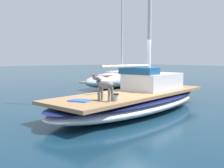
# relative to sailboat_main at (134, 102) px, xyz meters

# --- Properties ---
(ground_plane) EXTENTS (120.00, 120.00, 0.00)m
(ground_plane) POSITION_rel_sailboat_main_xyz_m (0.00, 0.00, -0.34)
(ground_plane) COLOR #143347
(sailboat_main) EXTENTS (3.61, 7.54, 0.66)m
(sailboat_main) POSITION_rel_sailboat_main_xyz_m (0.00, 0.00, 0.00)
(sailboat_main) COLOR white
(sailboat_main) RESTS_ON ground
(cabin_house) EXTENTS (1.73, 2.42, 0.84)m
(cabin_house) POSITION_rel_sailboat_main_xyz_m (-0.19, 1.10, 0.67)
(cabin_house) COLOR silver
(cabin_house) RESTS_ON sailboat_main
(dog_grey) EXTENTS (0.93, 0.32, 0.70)m
(dog_grey) POSITION_rel_sailboat_main_xyz_m (0.72, -1.89, 0.75)
(dog_grey) COLOR gray
(dog_grey) RESTS_ON sailboat_main
(deck_winch) EXTENTS (0.16, 0.16, 0.21)m
(deck_winch) POSITION_rel_sailboat_main_xyz_m (0.99, -1.69, 0.42)
(deck_winch) COLOR #B7B7BC
(deck_winch) RESTS_ON sailboat_main
(coiled_rope) EXTENTS (0.32, 0.32, 0.04)m
(coiled_rope) POSITION_rel_sailboat_main_xyz_m (-0.40, -1.07, 0.35)
(coiled_rope) COLOR beige
(coiled_rope) RESTS_ON sailboat_main
(deck_towel) EXTENTS (0.66, 0.57, 0.03)m
(deck_towel) POSITION_rel_sailboat_main_xyz_m (0.36, -2.46, 0.34)
(deck_towel) COLOR blue
(deck_towel) RESTS_ON sailboat_main
(moored_boat_port_side) EXTENTS (3.89, 6.56, 7.78)m
(moored_boat_port_side) POSITION_rel_sailboat_main_xyz_m (-6.22, 4.63, 0.20)
(moored_boat_port_side) COLOR #B2B7C1
(moored_boat_port_side) RESTS_ON ground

